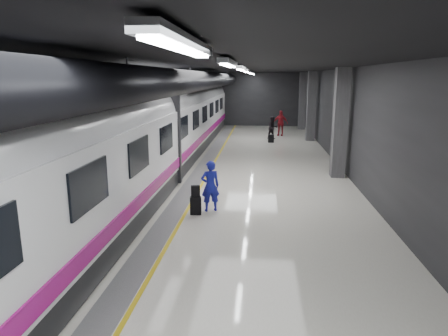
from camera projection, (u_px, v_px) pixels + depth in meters
name	position (u px, v px, depth m)	size (l,w,h in m)	color
ground	(226.00, 186.00, 15.38)	(40.00, 40.00, 0.00)	silver
platform_hall	(221.00, 92.00, 15.55)	(10.02, 40.02, 4.51)	black
train	(141.00, 132.00, 15.22)	(3.05, 38.00, 4.05)	black
traveler_main	(210.00, 186.00, 12.39)	(0.58, 0.38, 1.60)	#201AC6
suitcase_main	(196.00, 206.00, 12.18)	(0.34, 0.21, 0.55)	black
shoulder_bag	(195.00, 191.00, 12.08)	(0.27, 0.14, 0.36)	black
traveler_far_a	(273.00, 128.00, 26.97)	(0.75, 0.59, 1.55)	black
traveler_far_b	(280.00, 123.00, 28.63)	(1.06, 0.44, 1.80)	maroon
suitcase_far	(271.00, 139.00, 25.70)	(0.35, 0.22, 0.51)	black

